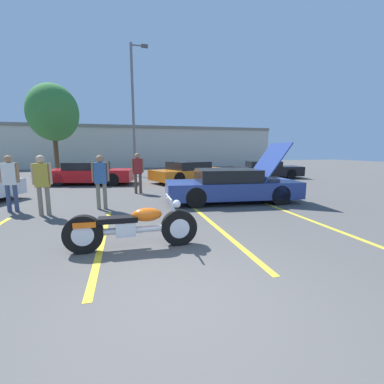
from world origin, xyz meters
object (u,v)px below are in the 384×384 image
(motorcycle, at_px, (133,227))
(parked_car_mid_left_row, at_px, (90,174))
(spectator_midground, at_px, (101,177))
(parked_car_right_row, at_px, (265,170))
(tree_background, at_px, (53,113))
(parked_car_mid_right_row, at_px, (191,172))
(light_pole, at_px, (134,106))
(show_car_hood_open, at_px, (232,186))
(spectator_near_motorcycle, at_px, (138,170))
(spectator_far_lot, at_px, (10,179))
(spectator_by_show_car, at_px, (42,180))

(motorcycle, bearing_deg, parked_car_mid_left_row, 102.05)
(parked_car_mid_left_row, height_order, spectator_midground, spectator_midground)
(parked_car_mid_left_row, distance_m, parked_car_right_row, 11.05)
(tree_background, relative_size, spectator_midground, 3.91)
(motorcycle, xyz_separation_m, spectator_midground, (-0.85, 3.63, 0.59))
(parked_car_mid_right_row, height_order, parked_car_right_row, parked_car_mid_right_row)
(light_pole, relative_size, parked_car_mid_left_row, 1.85)
(motorcycle, relative_size, parked_car_mid_left_row, 0.51)
(motorcycle, distance_m, parked_car_mid_left_row, 10.39)
(parked_car_right_row, xyz_separation_m, spectator_midground, (-9.90, -7.08, 0.46))
(motorcycle, relative_size, show_car_hood_open, 0.51)
(light_pole, height_order, spectator_near_motorcycle, light_pole)
(spectator_midground, relative_size, spectator_far_lot, 1.00)
(parked_car_mid_right_row, bearing_deg, show_car_hood_open, -112.39)
(spectator_by_show_car, distance_m, spectator_far_lot, 1.33)
(parked_car_right_row, xyz_separation_m, spectator_near_motorcycle, (-8.64, -4.28, 0.48))
(spectator_near_motorcycle, bearing_deg, parked_car_right_row, 26.38)
(show_car_hood_open, bearing_deg, tree_background, 128.97)
(parked_car_right_row, bearing_deg, spectator_near_motorcycle, -142.54)
(light_pole, distance_m, parked_car_right_row, 9.98)
(tree_background, xyz_separation_m, spectator_near_motorcycle, (5.51, -10.33, -3.54))
(spectator_by_show_car, xyz_separation_m, spectator_midground, (1.52, 0.42, -0.01))
(spectator_midground, bearing_deg, spectator_by_show_car, -164.50)
(parked_car_mid_right_row, bearing_deg, spectator_near_motorcycle, -156.22)
(light_pole, distance_m, motorcycle, 14.69)
(motorcycle, bearing_deg, light_pole, 88.34)
(parked_car_right_row, relative_size, spectator_midground, 2.84)
(light_pole, bearing_deg, motorcycle, -92.70)
(motorcycle, relative_size, spectator_near_motorcycle, 1.42)
(tree_background, height_order, show_car_hood_open, tree_background)
(parked_car_mid_left_row, bearing_deg, motorcycle, -66.97)
(tree_background, distance_m, show_car_hood_open, 16.21)
(parked_car_mid_right_row, xyz_separation_m, parked_car_right_row, (5.46, 0.96, -0.03))
(parked_car_mid_left_row, height_order, spectator_far_lot, spectator_far_lot)
(parked_car_mid_right_row, relative_size, spectator_midground, 2.97)
(tree_background, relative_size, show_car_hood_open, 1.38)
(motorcycle, bearing_deg, spectator_far_lot, 131.98)
(parked_car_mid_right_row, distance_m, spectator_midground, 7.58)
(show_car_hood_open, xyz_separation_m, parked_car_mid_right_row, (-0.01, 6.07, -0.01))
(show_car_hood_open, relative_size, parked_car_right_row, 1.00)
(spectator_near_motorcycle, bearing_deg, light_pole, 88.16)
(motorcycle, height_order, parked_car_right_row, parked_car_right_row)
(show_car_hood_open, bearing_deg, spectator_midground, -174.10)
(spectator_midground, xyz_separation_m, spectator_far_lot, (-2.60, 0.35, 0.00))
(parked_car_mid_right_row, distance_m, parked_car_mid_left_row, 5.60)
(spectator_far_lot, bearing_deg, spectator_midground, -7.57)
(motorcycle, bearing_deg, spectator_by_show_car, 127.48)
(spectator_by_show_car, height_order, spectator_far_lot, spectator_by_show_car)
(spectator_near_motorcycle, bearing_deg, motorcycle, -93.71)
(motorcycle, xyz_separation_m, parked_car_mid_right_row, (3.60, 9.75, 0.16))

